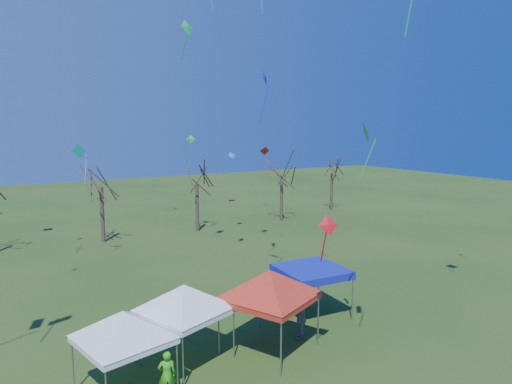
% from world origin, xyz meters
% --- Properties ---
extents(ground, '(140.00, 140.00, 0.00)m').
position_xyz_m(ground, '(0.00, 0.00, 0.00)').
color(ground, '#224516').
rests_on(ground, ground).
extents(tree_2, '(3.71, 3.71, 8.18)m').
position_xyz_m(tree_2, '(-2.37, 24.38, 6.29)').
color(tree_2, '#3D2D21').
rests_on(tree_2, ground).
extents(tree_3, '(3.59, 3.59, 7.91)m').
position_xyz_m(tree_3, '(6.03, 24.04, 6.08)').
color(tree_3, '#3D2D21').
rests_on(tree_3, ground).
extents(tree_4, '(3.58, 3.58, 7.89)m').
position_xyz_m(tree_4, '(15.36, 24.00, 6.06)').
color(tree_4, '#3D2D21').
rests_on(tree_4, ground).
extents(tree_5, '(3.39, 3.39, 7.46)m').
position_xyz_m(tree_5, '(23.72, 26.07, 5.73)').
color(tree_5, '#3D2D21').
rests_on(tree_5, ground).
extents(tent_white_west, '(3.98, 3.98, 3.60)m').
position_xyz_m(tent_white_west, '(-6.63, 1.50, 2.90)').
color(tent_white_west, gray).
rests_on(tent_white_west, ground).
extents(tent_white_mid, '(4.01, 4.01, 3.78)m').
position_xyz_m(tent_white_mid, '(-3.89, 2.52, 3.05)').
color(tent_white_mid, gray).
rests_on(tent_white_mid, ground).
extents(tent_red, '(4.39, 4.39, 4.14)m').
position_xyz_m(tent_red, '(-0.41, 1.53, 3.34)').
color(tent_red, gray).
rests_on(tent_red, ground).
extents(tent_blue, '(3.40, 3.40, 2.49)m').
position_xyz_m(tent_blue, '(3.43, 3.58, 2.29)').
color(tent_blue, gray).
rests_on(tent_blue, ground).
extents(person_green, '(0.74, 0.59, 1.77)m').
position_xyz_m(person_green, '(-5.45, 0.40, 0.89)').
color(person_green, green).
rests_on(person_green, ground).
extents(person_grey, '(1.15, 1.06, 1.89)m').
position_xyz_m(person_grey, '(1.37, 1.64, 0.95)').
color(person_grey, slate).
rests_on(person_grey, ground).
extents(kite_22, '(1.03, 0.93, 2.80)m').
position_xyz_m(kite_22, '(5.05, 23.02, 8.39)').
color(kite_22, green).
rests_on(kite_22, ground).
extents(kite_12, '(1.12, 0.85, 3.07)m').
position_xyz_m(kite_12, '(13.58, 24.44, 7.14)').
color(kite_12, red).
rests_on(kite_12, ground).
extents(kite_17, '(1.00, 1.01, 3.27)m').
position_xyz_m(kite_17, '(4.46, 9.73, 12.46)').
color(kite_17, '#1335D0').
rests_on(kite_17, ground).
extents(kite_1, '(0.86, 0.57, 1.81)m').
position_xyz_m(kite_1, '(0.30, -1.38, 5.96)').
color(kite_1, red).
rests_on(kite_1, ground).
extents(kite_11, '(1.27, 0.94, 2.54)m').
position_xyz_m(kite_11, '(1.47, 14.48, 15.94)').
color(kite_11, green).
rests_on(kite_11, ground).
extents(kite_13, '(1.14, 0.94, 2.74)m').
position_xyz_m(kite_13, '(-4.93, 18.37, 7.94)').
color(kite_13, '#0BA9A7').
rests_on(kite_13, ground).
extents(kite_19, '(0.70, 0.50, 1.85)m').
position_xyz_m(kite_19, '(8.23, 21.32, 7.03)').
color(kite_19, '#0C98BE').
rests_on(kite_19, ground).
extents(kite_27, '(0.84, 0.97, 2.36)m').
position_xyz_m(kite_27, '(2.62, -0.82, 9.33)').
color(kite_27, green).
rests_on(kite_27, ground).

